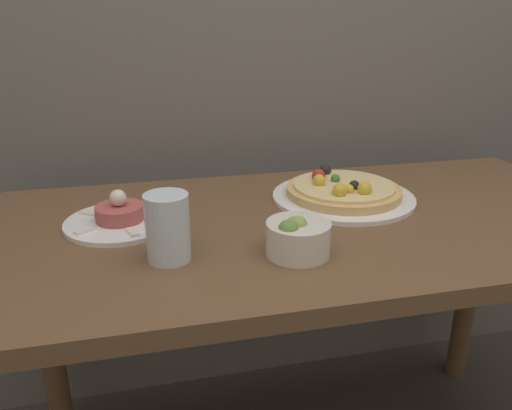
# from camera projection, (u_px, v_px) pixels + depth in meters

# --- Properties ---
(dining_table) EXTENTS (1.35, 0.65, 0.72)m
(dining_table) POSITION_uv_depth(u_px,v_px,m) (314.00, 263.00, 1.08)
(dining_table) COLOR brown
(dining_table) RESTS_ON ground_plane
(pizza_plate) EXTENTS (0.32, 0.32, 0.06)m
(pizza_plate) POSITION_uv_depth(u_px,v_px,m) (343.00, 192.00, 1.14)
(pizza_plate) COLOR white
(pizza_plate) RESTS_ON dining_table
(tartare_plate) EXTENTS (0.22, 0.22, 0.07)m
(tartare_plate) POSITION_uv_depth(u_px,v_px,m) (120.00, 218.00, 1.00)
(tartare_plate) COLOR white
(tartare_plate) RESTS_ON dining_table
(small_bowl) EXTENTS (0.11, 0.11, 0.07)m
(small_bowl) POSITION_uv_depth(u_px,v_px,m) (297.00, 237.00, 0.87)
(small_bowl) COLOR silver
(small_bowl) RESTS_ON dining_table
(drinking_glass) EXTENTS (0.08, 0.08, 0.12)m
(drinking_glass) POSITION_uv_depth(u_px,v_px,m) (168.00, 227.00, 0.84)
(drinking_glass) COLOR silver
(drinking_glass) RESTS_ON dining_table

